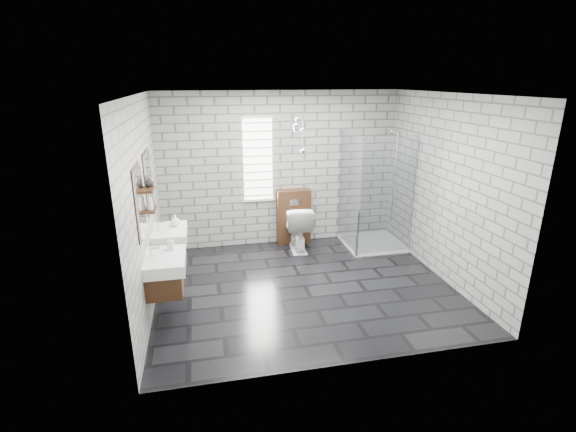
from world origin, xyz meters
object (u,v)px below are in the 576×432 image
object	(u,v)px
vanity_right	(167,235)
shower_enclosure	(371,221)
vanity_left	(162,264)
toilet	(297,227)
cistern_panel	(294,217)

from	to	relation	value
vanity_right	shower_enclosure	world-z (taller)	shower_enclosure
vanity_left	toilet	world-z (taller)	vanity_left
vanity_left	shower_enclosure	world-z (taller)	shower_enclosure
vanity_left	shower_enclosure	size ratio (longest dim) A/B	0.77
cistern_panel	toilet	distance (m)	0.32
vanity_left	cistern_panel	world-z (taller)	vanity_left
cistern_panel	shower_enclosure	size ratio (longest dim) A/B	0.49
vanity_left	toilet	xyz separation A→B (m)	(2.13, 1.87, -0.35)
shower_enclosure	toilet	distance (m)	1.30
vanity_left	cistern_panel	xyz separation A→B (m)	(2.13, 2.17, -0.26)
vanity_left	vanity_right	distance (m)	0.98
cistern_panel	shower_enclosure	xyz separation A→B (m)	(1.28, -0.52, 0.00)
vanity_right	cistern_panel	xyz separation A→B (m)	(2.13, 1.20, -0.26)
vanity_right	shower_enclosure	distance (m)	3.48
toilet	vanity_left	bearing A→B (deg)	45.35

